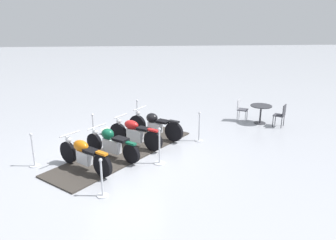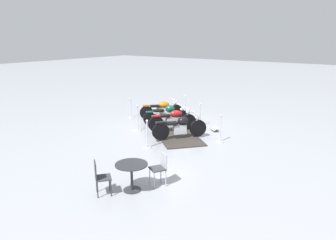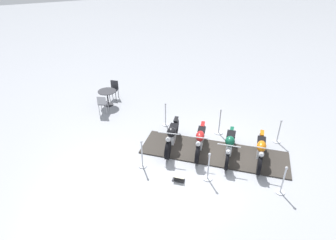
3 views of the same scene
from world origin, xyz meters
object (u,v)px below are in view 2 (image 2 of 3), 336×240
(motorcycle_forest, at_px, (168,114))
(stanchion_left_front, at_px, (147,138))
(motorcycle_copper, at_px, (162,109))
(stanchion_right_mid, at_px, (200,119))
(stanchion_right_rear, at_px, (185,108))
(cafe_chair_near_table, at_px, (100,176))
(cafe_chair_across_table, at_px, (160,166))
(cafe_table, at_px, (132,170))
(stanchion_right_front, at_px, (220,132))
(info_placard, at_px, (215,130))
(motorcycle_maroon, at_px, (173,120))
(stanchion_left_mid, at_px, (138,122))
(motorcycle_black, at_px, (180,127))
(stanchion_left_rear, at_px, (131,111))

(motorcycle_forest, relative_size, stanchion_left_front, 1.62)
(motorcycle_copper, xyz_separation_m, stanchion_right_mid, (2.16, 0.01, -0.17))
(stanchion_right_rear, distance_m, cafe_chair_near_table, 9.25)
(motorcycle_copper, height_order, stanchion_right_rear, stanchion_right_rear)
(stanchion_right_rear, relative_size, cafe_chair_across_table, 1.14)
(motorcycle_copper, bearing_deg, stanchion_right_rear, 27.24)
(cafe_table, bearing_deg, stanchion_right_front, 89.04)
(stanchion_right_rear, relative_size, info_placard, 2.38)
(motorcycle_maroon, xyz_separation_m, motorcycle_forest, (-0.82, 0.71, -0.01))
(stanchion_left_front, bearing_deg, stanchion_right_front, 49.35)
(cafe_table, relative_size, cafe_chair_near_table, 0.95)
(stanchion_right_mid, height_order, cafe_chair_near_table, stanchion_right_mid)
(motorcycle_forest, bearing_deg, motorcycle_copper, 89.89)
(stanchion_right_mid, relative_size, cafe_chair_across_table, 1.16)
(stanchion_left_mid, height_order, cafe_table, stanchion_left_mid)
(stanchion_left_mid, bearing_deg, cafe_chair_across_table, -42.87)
(cafe_table, height_order, cafe_chair_near_table, cafe_chair_near_table)
(stanchion_right_rear, distance_m, cafe_table, 8.82)
(stanchion_right_rear, relative_size, stanchion_left_front, 0.97)
(motorcycle_black, relative_size, stanchion_left_rear, 1.87)
(cafe_chair_near_table, bearing_deg, stanchion_right_mid, 47.23)
(stanchion_right_rear, bearing_deg, info_placard, -34.32)
(motorcycle_maroon, height_order, motorcycle_forest, motorcycle_maroon)
(stanchion_right_front, bearing_deg, cafe_chair_near_table, -95.89)
(motorcycle_maroon, distance_m, stanchion_left_rear, 3.24)
(stanchion_right_rear, xyz_separation_m, stanchion_right_front, (3.53, -3.03, 0.03))
(stanchion_right_mid, relative_size, cafe_table, 1.23)
(motorcycle_black, bearing_deg, stanchion_left_front, -159.05)
(stanchion_right_rear, xyz_separation_m, cafe_chair_near_table, (2.94, -8.77, 0.17))
(stanchion_left_front, bearing_deg, motorcycle_forest, 111.95)
(stanchion_left_front, distance_m, cafe_table, 3.41)
(motorcycle_copper, xyz_separation_m, stanchion_left_front, (2.04, -3.71, -0.14))
(stanchion_right_mid, height_order, stanchion_left_front, stanchion_left_front)
(motorcycle_forest, relative_size, cafe_chair_near_table, 1.90)
(stanchion_right_front, xyz_separation_m, info_placard, (-0.83, 1.19, -0.33))
(stanchion_left_rear, xyz_separation_m, stanchion_right_mid, (3.65, 0.68, -0.01))
(motorcycle_copper, bearing_deg, cafe_table, -107.89)
(motorcycle_forest, distance_m, motorcycle_copper, 1.09)
(cafe_chair_across_table, bearing_deg, motorcycle_black, -124.75)
(motorcycle_black, height_order, motorcycle_forest, motorcycle_black)
(motorcycle_forest, relative_size, stanchion_left_mid, 1.53)
(stanchion_left_rear, relative_size, stanchion_right_rear, 0.97)
(motorcycle_forest, bearing_deg, stanchion_left_rear, 129.58)
(motorcycle_copper, distance_m, cafe_chair_near_table, 7.98)
(motorcycle_copper, distance_m, stanchion_left_front, 4.23)
(motorcycle_maroon, bearing_deg, stanchion_right_rear, 60.30)
(stanchion_left_rear, distance_m, stanchion_right_rear, 2.90)
(stanchion_right_front, distance_m, info_placard, 1.49)
(stanchion_left_front, relative_size, cafe_chair_near_table, 1.17)
(stanchion_right_mid, distance_m, cafe_chair_near_table, 7.35)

